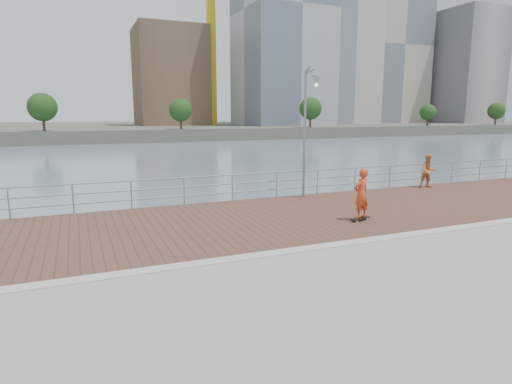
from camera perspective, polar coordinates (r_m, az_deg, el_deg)
name	(u,v)px	position (r m, az deg, el deg)	size (l,w,h in m)	color
water	(284,323)	(12.19, 3.81, -17.08)	(400.00, 400.00, 0.00)	slate
brick_lane	(238,221)	(14.57, -2.44, -3.94)	(40.00, 6.80, 0.02)	brown
curb	(285,252)	(11.39, 3.94, -7.98)	(40.00, 0.40, 0.06)	#B7B5AD
far_shore	(93,129)	(132.31, -20.86, 7.86)	(320.00, 95.00, 2.50)	#4C5142
guardrail	(209,186)	(17.59, -6.32, 0.77)	(39.06, 0.06, 1.13)	#8C9EA8
street_lamp	(310,110)	(18.16, 7.17, 10.82)	(0.39, 1.13, 5.31)	slate
skateboard	(360,218)	(15.05, 13.72, -3.44)	(0.86, 0.43, 0.10)	black
skateboarder	(361,194)	(14.87, 13.87, -0.20)	(0.62, 0.41, 1.71)	red
bystander	(428,171)	(22.63, 22.00, 2.61)	(0.80, 0.62, 1.65)	#D57D3E
skyline	(211,29)	(121.27, -5.96, 20.76)	(233.00, 41.00, 72.34)	#ADA38E
shoreline_trees	(199,110)	(89.84, -7.61, 10.84)	(169.67, 5.09, 6.79)	#473323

